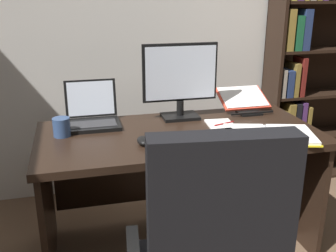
{
  "coord_description": "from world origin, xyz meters",
  "views": [
    {
      "loc": [
        -0.8,
        -0.91,
        1.48
      ],
      "look_at": [
        -0.32,
        1.02,
        0.79
      ],
      "focal_mm": 41.99,
      "sensor_mm": 36.0,
      "label": 1
    }
  ],
  "objects_px": {
    "monitor": "(180,81)",
    "notepad": "(221,125)",
    "bookshelf": "(315,54)",
    "computer_mouse": "(143,141)",
    "coffee_mug": "(62,127)",
    "laptop": "(93,116)",
    "open_binder": "(269,135)",
    "desk": "(176,159)",
    "reading_stand_with_book": "(244,100)",
    "pen": "(224,123)",
    "keyboard": "(199,137)"
  },
  "relations": [
    {
      "from": "bookshelf",
      "to": "coffee_mug",
      "type": "relative_size",
      "value": 20.7
    },
    {
      "from": "coffee_mug",
      "to": "laptop",
      "type": "bearing_deg",
      "value": 42.63
    },
    {
      "from": "monitor",
      "to": "computer_mouse",
      "type": "bearing_deg",
      "value": -127.9
    },
    {
      "from": "computer_mouse",
      "to": "notepad",
      "type": "xyz_separation_m",
      "value": [
        0.49,
        0.18,
        -0.02
      ]
    },
    {
      "from": "coffee_mug",
      "to": "keyboard",
      "type": "bearing_deg",
      "value": -17.86
    },
    {
      "from": "desk",
      "to": "bookshelf",
      "type": "height_order",
      "value": "bookshelf"
    },
    {
      "from": "computer_mouse",
      "to": "notepad",
      "type": "height_order",
      "value": "computer_mouse"
    },
    {
      "from": "keyboard",
      "to": "coffee_mug",
      "type": "xyz_separation_m",
      "value": [
        -0.7,
        0.23,
        0.04
      ]
    },
    {
      "from": "laptop",
      "to": "reading_stand_with_book",
      "type": "bearing_deg",
      "value": 3.78
    },
    {
      "from": "monitor",
      "to": "reading_stand_with_book",
      "type": "xyz_separation_m",
      "value": [
        0.45,
        0.07,
        -0.16
      ]
    },
    {
      "from": "open_binder",
      "to": "coffee_mug",
      "type": "bearing_deg",
      "value": -178.37
    },
    {
      "from": "bookshelf",
      "to": "notepad",
      "type": "distance_m",
      "value": 1.23
    },
    {
      "from": "bookshelf",
      "to": "keyboard",
      "type": "xyz_separation_m",
      "value": [
        -1.2,
        -0.83,
        -0.27
      ]
    },
    {
      "from": "open_binder",
      "to": "reading_stand_with_book",
      "type": "bearing_deg",
      "value": 97.58
    },
    {
      "from": "computer_mouse",
      "to": "open_binder",
      "type": "xyz_separation_m",
      "value": [
        0.68,
        -0.05,
        -0.01
      ]
    },
    {
      "from": "reading_stand_with_book",
      "to": "laptop",
      "type": "bearing_deg",
      "value": -176.22
    },
    {
      "from": "keyboard",
      "to": "notepad",
      "type": "relative_size",
      "value": 2.0
    },
    {
      "from": "bookshelf",
      "to": "computer_mouse",
      "type": "xyz_separation_m",
      "value": [
        -1.5,
        -0.83,
        -0.26
      ]
    },
    {
      "from": "coffee_mug",
      "to": "pen",
      "type": "bearing_deg",
      "value": -3.15
    },
    {
      "from": "keyboard",
      "to": "reading_stand_with_book",
      "type": "bearing_deg",
      "value": 45.02
    },
    {
      "from": "notepad",
      "to": "laptop",
      "type": "bearing_deg",
      "value": 163.65
    },
    {
      "from": "laptop",
      "to": "desk",
      "type": "bearing_deg",
      "value": -20.49
    },
    {
      "from": "reading_stand_with_book",
      "to": "open_binder",
      "type": "height_order",
      "value": "reading_stand_with_book"
    },
    {
      "from": "monitor",
      "to": "reading_stand_with_book",
      "type": "height_order",
      "value": "monitor"
    },
    {
      "from": "notepad",
      "to": "pen",
      "type": "distance_m",
      "value": 0.02
    },
    {
      "from": "keyboard",
      "to": "reading_stand_with_book",
      "type": "relative_size",
      "value": 1.33
    },
    {
      "from": "pen",
      "to": "coffee_mug",
      "type": "distance_m",
      "value": 0.92
    },
    {
      "from": "desk",
      "to": "notepad",
      "type": "height_order",
      "value": "notepad"
    },
    {
      "from": "monitor",
      "to": "notepad",
      "type": "relative_size",
      "value": 2.18
    },
    {
      "from": "open_binder",
      "to": "laptop",
      "type": "bearing_deg",
      "value": 170.23
    },
    {
      "from": "bookshelf",
      "to": "laptop",
      "type": "xyz_separation_m",
      "value": [
        -1.73,
        -0.44,
        -0.23
      ]
    },
    {
      "from": "keyboard",
      "to": "computer_mouse",
      "type": "xyz_separation_m",
      "value": [
        -0.3,
        0.0,
        0.01
      ]
    },
    {
      "from": "desk",
      "to": "reading_stand_with_book",
      "type": "bearing_deg",
      "value": 24.3
    },
    {
      "from": "monitor",
      "to": "keyboard",
      "type": "xyz_separation_m",
      "value": [
        -0.0,
        -0.39,
        -0.22
      ]
    },
    {
      "from": "notepad",
      "to": "pen",
      "type": "height_order",
      "value": "pen"
    },
    {
      "from": "laptop",
      "to": "pen",
      "type": "bearing_deg",
      "value": -15.93
    },
    {
      "from": "bookshelf",
      "to": "notepad",
      "type": "height_order",
      "value": "bookshelf"
    },
    {
      "from": "coffee_mug",
      "to": "computer_mouse",
      "type": "bearing_deg",
      "value": -29.31
    },
    {
      "from": "desk",
      "to": "pen",
      "type": "distance_m",
      "value": 0.36
    },
    {
      "from": "monitor",
      "to": "coffee_mug",
      "type": "xyz_separation_m",
      "value": [
        -0.7,
        -0.16,
        -0.18
      ]
    },
    {
      "from": "bookshelf",
      "to": "monitor",
      "type": "height_order",
      "value": "bookshelf"
    },
    {
      "from": "open_binder",
      "to": "notepad",
      "type": "bearing_deg",
      "value": 145.64
    },
    {
      "from": "pen",
      "to": "notepad",
      "type": "bearing_deg",
      "value": 180.0
    },
    {
      "from": "monitor",
      "to": "keyboard",
      "type": "height_order",
      "value": "monitor"
    },
    {
      "from": "bookshelf",
      "to": "computer_mouse",
      "type": "distance_m",
      "value": 1.73
    },
    {
      "from": "desk",
      "to": "open_binder",
      "type": "bearing_deg",
      "value": -30.68
    },
    {
      "from": "computer_mouse",
      "to": "open_binder",
      "type": "height_order",
      "value": "computer_mouse"
    },
    {
      "from": "monitor",
      "to": "pen",
      "type": "bearing_deg",
      "value": -44.84
    },
    {
      "from": "keyboard",
      "to": "coffee_mug",
      "type": "height_order",
      "value": "coffee_mug"
    },
    {
      "from": "reading_stand_with_book",
      "to": "pen",
      "type": "xyz_separation_m",
      "value": [
        -0.24,
        -0.28,
        -0.05
      ]
    }
  ]
}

